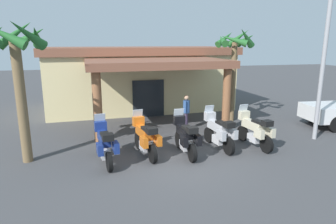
# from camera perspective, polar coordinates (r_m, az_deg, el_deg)

# --- Properties ---
(ground_plane) EXTENTS (80.00, 80.00, 0.00)m
(ground_plane) POSITION_cam_1_polar(r_m,az_deg,el_deg) (10.86, 2.72, -9.29)
(ground_plane) COLOR #424244
(motel_building) EXTENTS (11.71, 9.94, 3.87)m
(motel_building) POSITION_cam_1_polar(r_m,az_deg,el_deg) (19.12, -5.41, 6.74)
(motel_building) COLOR beige
(motel_building) RESTS_ON ground_plane
(motorcycle_blue) EXTENTS (0.79, 2.21, 1.61)m
(motorcycle_blue) POSITION_cam_1_polar(r_m,az_deg,el_deg) (10.61, -12.09, -6.10)
(motorcycle_blue) COLOR black
(motorcycle_blue) RESTS_ON ground_plane
(motorcycle_orange) EXTENTS (0.86, 2.20, 1.61)m
(motorcycle_orange) POSITION_cam_1_polar(r_m,az_deg,el_deg) (11.08, -4.40, -4.99)
(motorcycle_orange) COLOR black
(motorcycle_orange) RESTS_ON ground_plane
(motorcycle_black) EXTENTS (0.71, 2.21, 1.61)m
(motorcycle_black) POSITION_cam_1_polar(r_m,az_deg,el_deg) (11.18, 3.40, -4.81)
(motorcycle_black) COLOR black
(motorcycle_black) RESTS_ON ground_plane
(motorcycle_silver) EXTENTS (0.77, 2.21, 1.61)m
(motorcycle_silver) POSITION_cam_1_polar(r_m,az_deg,el_deg) (11.96, 9.81, -3.76)
(motorcycle_silver) COLOR black
(motorcycle_silver) RESTS_ON ground_plane
(motorcycle_cream) EXTENTS (0.78, 2.21, 1.61)m
(motorcycle_cream) POSITION_cam_1_polar(r_m,az_deg,el_deg) (12.49, 16.40, -3.39)
(motorcycle_cream) COLOR black
(motorcycle_cream) RESTS_ON ground_plane
(pedestrian) EXTENTS (0.32, 0.48, 1.71)m
(pedestrian) POSITION_cam_1_polar(r_m,az_deg,el_deg) (14.28, 3.56, 0.41)
(pedestrian) COLOR #3F334C
(pedestrian) RESTS_ON ground_plane
(palm_tree_roadside) EXTENTS (2.17, 2.18, 5.00)m
(palm_tree_roadside) POSITION_cam_1_polar(r_m,az_deg,el_deg) (11.15, -27.18, 9.59)
(palm_tree_roadside) COLOR brown
(palm_tree_roadside) RESTS_ON ground_plane
(palm_tree_near_portico) EXTENTS (2.02, 2.09, 4.94)m
(palm_tree_near_portico) POSITION_cam_1_polar(r_m,az_deg,el_deg) (15.99, 12.71, 11.53)
(palm_tree_near_portico) COLOR brown
(palm_tree_near_portico) RESTS_ON ground_plane
(roadside_sign) EXTENTS (1.40, 0.18, 7.43)m
(roadside_sign) POSITION_cam_1_polar(r_m,az_deg,el_deg) (14.08, 28.45, 14.86)
(roadside_sign) COLOR #99999E
(roadside_sign) RESTS_ON ground_plane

